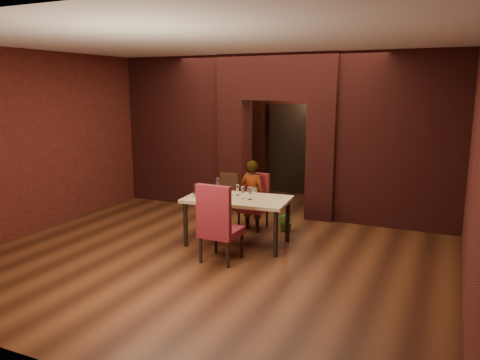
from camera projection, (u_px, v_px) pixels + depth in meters
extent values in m
plane|color=#462211|center=(235.00, 240.00, 7.94)|extent=(8.00, 8.00, 0.00)
cube|color=silver|center=(235.00, 45.00, 7.32)|extent=(7.00, 8.00, 0.04)
cube|color=maroon|center=(306.00, 128.00, 11.19)|extent=(7.00, 0.04, 3.20)
cube|color=maroon|center=(39.00, 198.00, 4.07)|extent=(7.00, 0.04, 3.20)
cube|color=maroon|center=(72.00, 137.00, 9.07)|extent=(0.04, 8.00, 3.20)
cube|color=maroon|center=(473.00, 160.00, 6.19)|extent=(0.04, 8.00, 3.20)
cube|color=maroon|center=(235.00, 155.00, 9.89)|extent=(0.55, 0.55, 2.30)
cube|color=maroon|center=(323.00, 161.00, 9.11)|extent=(0.55, 0.55, 2.30)
cube|color=maroon|center=(278.00, 77.00, 9.19)|extent=(2.45, 0.55, 0.90)
cube|color=maroon|center=(178.00, 131.00, 10.38)|extent=(2.28, 0.35, 3.20)
cube|color=maroon|center=(400.00, 141.00, 8.44)|extent=(2.28, 0.35, 3.20)
cube|color=#AC5C32|center=(229.00, 185.00, 9.74)|extent=(0.40, 0.03, 0.50)
cube|color=black|center=(289.00, 150.00, 11.41)|extent=(0.90, 0.08, 2.10)
cube|color=black|center=(289.00, 150.00, 11.38)|extent=(1.02, 0.04, 2.22)
cube|color=tan|center=(237.00, 221.00, 7.68)|extent=(1.76, 1.10, 0.79)
cube|color=maroon|center=(253.00, 202.00, 8.50)|extent=(0.48, 0.48, 1.01)
cube|color=maroon|center=(221.00, 222.00, 6.91)|extent=(0.56, 0.56, 1.19)
imported|color=white|center=(252.00, 195.00, 8.44)|extent=(0.49, 0.34, 1.28)
cube|color=silver|center=(219.00, 198.00, 7.58)|extent=(0.34, 0.25, 0.00)
cylinder|color=#B9B9C1|center=(198.00, 190.00, 7.69)|extent=(0.17, 0.17, 0.21)
cylinder|color=white|center=(218.00, 185.00, 7.90)|extent=(0.06, 0.06, 0.28)
imported|color=#2D5E1D|center=(287.00, 221.00, 8.42)|extent=(0.45, 0.42, 0.39)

